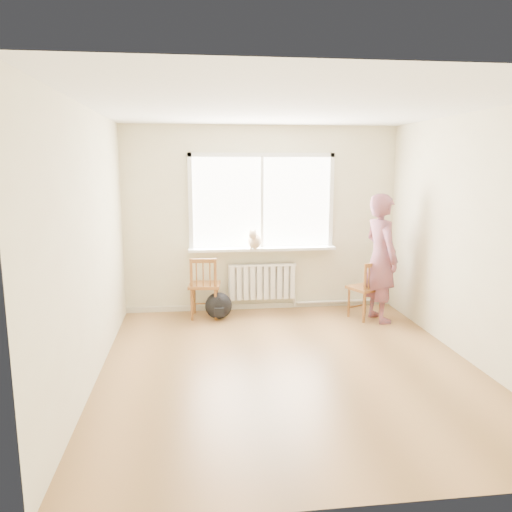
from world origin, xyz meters
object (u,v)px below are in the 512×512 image
object	(u,v)px
person	(381,258)
chair_left	(204,287)
cat	(254,240)
backpack	(219,306)
chair_right	(367,290)

from	to	relation	value
person	chair_left	bearing A→B (deg)	70.02
person	cat	xyz separation A→B (m)	(-1.68, 0.58, 0.19)
chair_left	person	bearing A→B (deg)	176.92
chair_left	backpack	xyz separation A→B (m)	(0.19, -0.07, -0.25)
chair_right	cat	xyz separation A→B (m)	(-1.53, 0.51, 0.66)
cat	backpack	xyz separation A→B (m)	(-0.54, -0.25, -0.88)
chair_left	cat	world-z (taller)	cat
cat	backpack	distance (m)	1.07
chair_right	person	xyz separation A→B (m)	(0.15, -0.07, 0.46)
chair_left	backpack	size ratio (longest dim) A/B	2.31
chair_right	cat	size ratio (longest dim) A/B	1.88
person	cat	world-z (taller)	person
person	backpack	xyz separation A→B (m)	(-2.22, 0.33, -0.69)
chair_right	cat	world-z (taller)	cat
chair_left	cat	distance (m)	0.98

